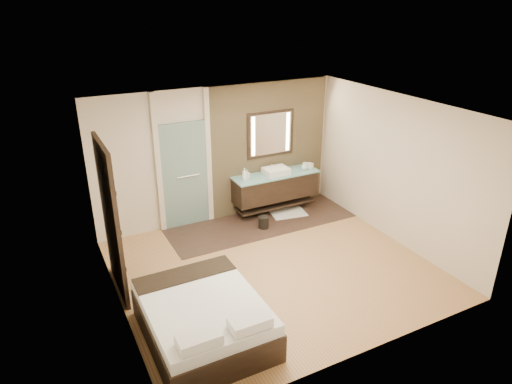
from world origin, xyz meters
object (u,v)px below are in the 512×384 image
waste_bin (264,222)px  mirror_unit (270,134)px  bed (204,319)px  vanity (275,186)px

waste_bin → mirror_unit: bearing=54.2°
bed → waste_bin: bed is taller
mirror_unit → bed: bearing=-130.8°
vanity → waste_bin: 0.92m
vanity → mirror_unit: bearing=90.0°
bed → mirror_unit: bearing=49.1°
vanity → bed: 4.04m
mirror_unit → bed: 4.42m
bed → waste_bin: (2.18, 2.39, -0.17)m
mirror_unit → waste_bin: bearing=-125.8°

